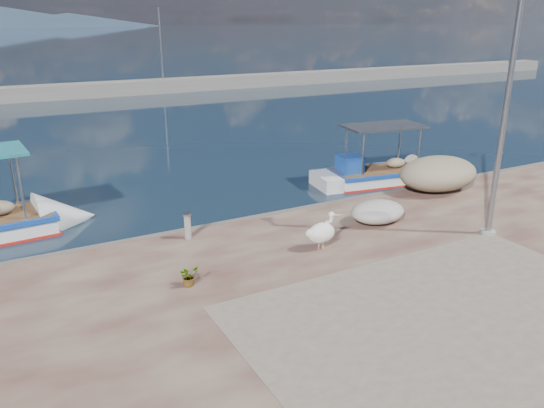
{
  "coord_description": "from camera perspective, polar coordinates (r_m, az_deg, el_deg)",
  "views": [
    {
      "loc": [
        -6.99,
        -9.15,
        6.42
      ],
      "look_at": [
        0.0,
        3.8,
        1.3
      ],
      "focal_mm": 35.0,
      "sensor_mm": 36.0,
      "label": 1
    }
  ],
  "objects": [
    {
      "name": "boat_right",
      "position": [
        22.56,
        11.41,
        2.85
      ],
      "size": [
        6.05,
        2.79,
        2.8
      ],
      "rotation": [
        0.0,
        0.0,
        -0.16
      ],
      "color": "white",
      "rests_on": "ground"
    },
    {
      "name": "pelican",
      "position": [
        14.41,
        5.39,
        -3.03
      ],
      "size": [
        1.09,
        0.59,
        1.04
      ],
      "rotation": [
        0.0,
        0.0,
        -0.13
      ],
      "color": "tan",
      "rests_on": "quay"
    },
    {
      "name": "quay_patch",
      "position": [
        11.69,
        21.13,
        -12.67
      ],
      "size": [
        9.0,
        7.0,
        0.01
      ],
      "primitive_type": "cube",
      "color": "gray",
      "rests_on": "quay"
    },
    {
      "name": "breakwater",
      "position": [
        49.98,
        -20.54,
        11.32
      ],
      "size": [
        120.0,
        2.2,
        7.5
      ],
      "color": "gray",
      "rests_on": "ground"
    },
    {
      "name": "bollard_near",
      "position": [
        15.25,
        -9.07,
        -2.23
      ],
      "size": [
        0.25,
        0.25,
        0.76
      ],
      "color": "gray",
      "rests_on": "quay"
    },
    {
      "name": "net_pile_d",
      "position": [
        16.64,
        11.3,
        -0.83
      ],
      "size": [
        1.77,
        1.33,
        0.66
      ],
      "primitive_type": "ellipsoid",
      "color": "beige",
      "rests_on": "quay"
    },
    {
      "name": "lamp_post",
      "position": [
        15.95,
        23.6,
        8.14
      ],
      "size": [
        0.44,
        0.96,
        7.0
      ],
      "color": "gray",
      "rests_on": "quay"
    },
    {
      "name": "ground",
      "position": [
        13.18,
        8.0,
        -10.17
      ],
      "size": [
        1400.0,
        1400.0,
        0.0
      ],
      "primitive_type": "plane",
      "color": "#162635",
      "rests_on": "ground"
    },
    {
      "name": "net_pile_c",
      "position": [
        20.32,
        17.43,
        3.16
      ],
      "size": [
        3.13,
        2.23,
        1.23
      ],
      "primitive_type": "ellipsoid",
      "color": "tan",
      "rests_on": "quay"
    },
    {
      "name": "potted_plant",
      "position": [
        12.68,
        -8.93,
        -7.64
      ],
      "size": [
        0.54,
        0.5,
        0.5
      ],
      "primitive_type": "imported",
      "rotation": [
        0.0,
        0.0,
        0.3
      ],
      "color": "#33722D",
      "rests_on": "quay"
    }
  ]
}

